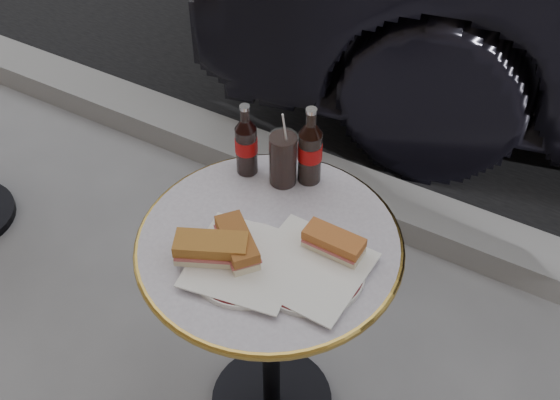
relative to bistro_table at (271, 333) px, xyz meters
The scene contains 10 objects.
curb 0.95m from the bistro_table, 90.00° to the left, with size 40.00×0.20×0.12m, color gray.
bistro_table is the anchor object (origin of this frame).
plate_left 0.38m from the bistro_table, 95.08° to the right, with size 0.25×0.25×0.01m, color white.
plate_right 0.39m from the bistro_table, 17.04° to the right, with size 0.25×0.25×0.01m, color silver.
sandwich_left_a 0.43m from the bistro_table, 123.11° to the right, with size 0.16×0.07×0.06m, color #A5672A.
sandwich_left_b 0.41m from the bistro_table, 117.66° to the right, with size 0.15×0.07×0.05m, color brown.
sandwich_right 0.43m from the bistro_table, 12.79° to the left, with size 0.14×0.06×0.05m, color #B4622D.
cola_bottle_left 0.53m from the bistro_table, 133.18° to the left, with size 0.06×0.06×0.20m, color black, non-canonical shape.
cola_bottle_right 0.53m from the bistro_table, 94.60° to the left, with size 0.06×0.06×0.22m, color black, non-canonical shape.
cola_glass 0.48m from the bistro_table, 110.51° to the left, with size 0.07×0.07×0.14m, color black.
Camera 1 is at (0.55, -0.93, 1.93)m, focal length 45.00 mm.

